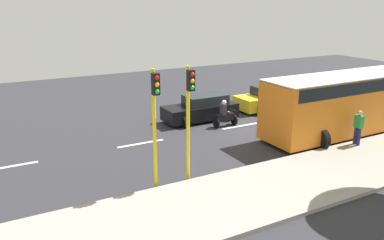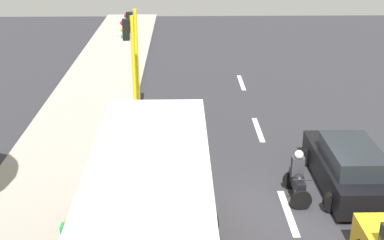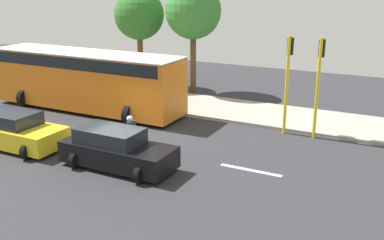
{
  "view_description": "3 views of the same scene",
  "coord_description": "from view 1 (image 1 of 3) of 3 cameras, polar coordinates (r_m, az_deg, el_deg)",
  "views": [
    {
      "loc": [
        17.12,
        -12.43,
        6.66
      ],
      "look_at": [
        0.87,
        -3.58,
        1.1
      ],
      "focal_mm": 36.5,
      "sensor_mm": 36.0,
      "label": 1
    },
    {
      "loc": [
        2.98,
        12.39,
        7.87
      ],
      "look_at": [
        2.66,
        -2.83,
        1.71
      ],
      "focal_mm": 47.91,
      "sensor_mm": 36.0,
      "label": 2
    },
    {
      "loc": [
        -14.8,
        -11.14,
        6.85
      ],
      "look_at": [
        1.77,
        -2.61,
        1.0
      ],
      "focal_mm": 42.18,
      "sensor_mm": 36.0,
      "label": 3
    }
  ],
  "objects": [
    {
      "name": "pedestrian_near_signal",
      "position": [
        20.09,
        23.13,
        -0.87
      ],
      "size": [
        0.4,
        0.24,
        1.69
      ],
      "color": "#1E1E4C",
      "rests_on": "sidewalk"
    },
    {
      "name": "lane_stripe_far_north",
      "position": [
        18.37,
        -25.3,
        -6.22
      ],
      "size": [
        0.2,
        2.4,
        0.01
      ],
      "primitive_type": "cube",
      "color": "white",
      "rests_on": "ground"
    },
    {
      "name": "lane_stripe_south",
      "position": [
        26.02,
        17.91,
        1.07
      ],
      "size": [
        0.2,
        2.4,
        0.01
      ],
      "primitive_type": "cube",
      "color": "white",
      "rests_on": "ground"
    },
    {
      "name": "car_black",
      "position": [
        22.91,
        1.36,
        1.66
      ],
      "size": [
        2.14,
        4.39,
        1.52
      ],
      "color": "black",
      "rests_on": "ground"
    },
    {
      "name": "city_bus",
      "position": [
        22.35,
        22.82,
        2.95
      ],
      "size": [
        3.2,
        11.0,
        3.16
      ],
      "color": "orange",
      "rests_on": "ground"
    },
    {
      "name": "lane_stripe_north",
      "position": [
        19.46,
        -7.51,
        -3.43
      ],
      "size": [
        0.2,
        2.4,
        0.01
      ],
      "primitive_type": "cube",
      "color": "white",
      "rests_on": "ground"
    },
    {
      "name": "car_yellow_cab",
      "position": [
        25.87,
        11.05,
        3.1
      ],
      "size": [
        2.28,
        4.19,
        1.52
      ],
      "color": "yellow",
      "rests_on": "ground"
    },
    {
      "name": "lane_stripe_mid",
      "position": [
        22.18,
        7.08,
        -0.88
      ],
      "size": [
        0.2,
        2.4,
        0.01
      ],
      "primitive_type": "cube",
      "color": "white",
      "rests_on": "ground"
    },
    {
      "name": "motorcycle",
      "position": [
        21.86,
        4.82,
        0.68
      ],
      "size": [
        0.6,
        1.3,
        1.53
      ],
      "color": "black",
      "rests_on": "ground"
    },
    {
      "name": "traffic_light_corner",
      "position": [
        14.41,
        -0.42,
        1.71
      ],
      "size": [
        0.49,
        0.24,
        4.5
      ],
      "color": "yellow",
      "rests_on": "ground"
    },
    {
      "name": "sidewalk",
      "position": [
        17.33,
        20.68,
        -6.76
      ],
      "size": [
        4.0,
        60.0,
        0.15
      ],
      "primitive_type": "cube",
      "color": "#9E998E",
      "rests_on": "ground"
    },
    {
      "name": "traffic_light_midblock",
      "position": [
        13.84,
        -5.43,
        1.0
      ],
      "size": [
        0.49,
        0.24,
        4.5
      ],
      "color": "yellow",
      "rests_on": "ground"
    },
    {
      "name": "lane_stripe_far_south",
      "position": [
        30.57,
        25.76,
        2.46
      ],
      "size": [
        0.2,
        2.4,
        0.01
      ],
      "primitive_type": "cube",
      "color": "white",
      "rests_on": "ground"
    },
    {
      "name": "ground_plane",
      "position": [
        22.2,
        7.07,
        -1.01
      ],
      "size": [
        40.0,
        60.0,
        0.1
      ],
      "primitive_type": "cube",
      "color": "#2D2D33"
    }
  ]
}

